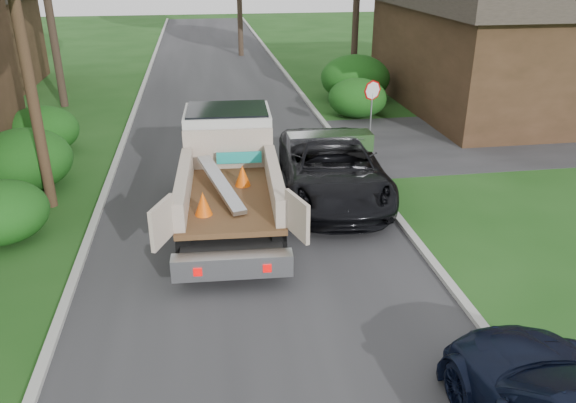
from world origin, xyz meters
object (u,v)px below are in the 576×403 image
(utility_pole, at_px, (18,20))
(flatbed_truck, at_px, (229,162))
(house_right, at_px, (506,37))
(black_pickup, at_px, (332,168))
(stop_sign, at_px, (372,99))

(utility_pole, bearing_deg, flatbed_truck, -10.99)
(house_right, bearing_deg, flatbed_truck, -143.22)
(utility_pole, height_order, black_pickup, utility_pole)
(black_pickup, bearing_deg, stop_sign, 66.38)
(house_right, xyz_separation_m, black_pickup, (-10.31, -9.50, -2.27))
(house_right, distance_m, black_pickup, 14.20)
(stop_sign, xyz_separation_m, flatbed_truck, (-5.59, -5.01, -0.36))
(utility_pole, distance_m, house_right, 20.66)
(house_right, distance_m, flatbed_truck, 16.80)
(flatbed_truck, height_order, black_pickup, flatbed_truck)
(flatbed_truck, bearing_deg, black_pickup, 12.31)
(stop_sign, xyz_separation_m, black_pickup, (-2.51, -4.50, -0.89))
(stop_sign, distance_m, utility_pole, 11.91)
(flatbed_truck, bearing_deg, stop_sign, 44.80)
(stop_sign, relative_size, black_pickup, 0.39)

